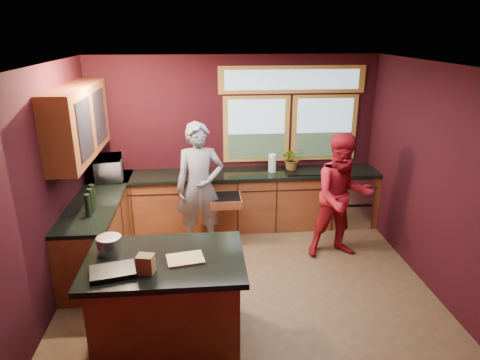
{
  "coord_description": "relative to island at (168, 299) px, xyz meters",
  "views": [
    {
      "loc": [
        -0.52,
        -4.63,
        3.06
      ],
      "look_at": [
        -0.06,
        0.4,
        1.27
      ],
      "focal_mm": 32.0,
      "sensor_mm": 36.0,
      "label": 1
    }
  ],
  "objects": [
    {
      "name": "floor",
      "position": [
        0.91,
        0.9,
        -0.48
      ],
      "size": [
        4.5,
        4.5,
        0.0
      ],
      "primitive_type": "plane",
      "color": "brown",
      "rests_on": "ground"
    },
    {
      "name": "room_shell",
      "position": [
        0.32,
        1.23,
        1.32
      ],
      "size": [
        4.52,
        4.02,
        2.71
      ],
      "color": "black",
      "rests_on": "ground"
    },
    {
      "name": "back_counter",
      "position": [
        1.11,
        2.6,
        -0.01
      ],
      "size": [
        4.5,
        0.64,
        0.93
      ],
      "color": "#612917",
      "rests_on": "floor"
    },
    {
      "name": "left_counter",
      "position": [
        -1.03,
        1.75,
        -0.01
      ],
      "size": [
        0.64,
        2.3,
        0.93
      ],
      "color": "#612917",
      "rests_on": "floor"
    },
    {
      "name": "island",
      "position": [
        0.0,
        0.0,
        0.0
      ],
      "size": [
        1.55,
        1.05,
        0.95
      ],
      "color": "#612917",
      "rests_on": "floor"
    },
    {
      "name": "person_grey",
      "position": [
        0.34,
        1.98,
        0.46
      ],
      "size": [
        0.71,
        0.49,
        1.87
      ],
      "primitive_type": "imported",
      "rotation": [
        0.0,
        0.0,
        0.06
      ],
      "color": "slate",
      "rests_on": "floor"
    },
    {
      "name": "person_red",
      "position": [
        2.29,
        1.56,
        0.41
      ],
      "size": [
        0.9,
        0.72,
        1.78
      ],
      "primitive_type": "imported",
      "rotation": [
        0.0,
        0.0,
        0.06
      ],
      "color": "maroon",
      "rests_on": "floor"
    },
    {
      "name": "microwave",
      "position": [
        -1.01,
        2.51,
        0.61
      ],
      "size": [
        0.49,
        0.65,
        0.33
      ],
      "primitive_type": "imported",
      "rotation": [
        0.0,
        0.0,
        1.73
      ],
      "color": "#999999",
      "rests_on": "left_counter"
    },
    {
      "name": "potted_plant",
      "position": [
        1.82,
        2.65,
        0.64
      ],
      "size": [
        0.34,
        0.29,
        0.38
      ],
      "primitive_type": "imported",
      "color": "#999999",
      "rests_on": "back_counter"
    },
    {
      "name": "paper_towel",
      "position": [
        1.48,
        2.6,
        0.59
      ],
      "size": [
        0.12,
        0.12,
        0.28
      ],
      "primitive_type": "cylinder",
      "color": "white",
      "rests_on": "back_counter"
    },
    {
      "name": "cutting_board",
      "position": [
        0.2,
        -0.05,
        0.48
      ],
      "size": [
        0.39,
        0.31,
        0.02
      ],
      "primitive_type": "cube",
      "rotation": [
        0.0,
        0.0,
        0.18
      ],
      "color": "tan",
      "rests_on": "island"
    },
    {
      "name": "stock_pot",
      "position": [
        -0.55,
        0.15,
        0.56
      ],
      "size": [
        0.24,
        0.24,
        0.18
      ],
      "primitive_type": "cylinder",
      "color": "#BBBCC1",
      "rests_on": "island"
    },
    {
      "name": "paper_bag",
      "position": [
        -0.15,
        -0.25,
        0.56
      ],
      "size": [
        0.17,
        0.15,
        0.18
      ],
      "primitive_type": "cube",
      "rotation": [
        0.0,
        0.0,
        -0.21
      ],
      "color": "brown",
      "rests_on": "island"
    },
    {
      "name": "black_tray",
      "position": [
        -0.45,
        -0.25,
        0.49
      ],
      "size": [
        0.45,
        0.36,
        0.05
      ],
      "primitive_type": "cube",
      "rotation": [
        0.0,
        0.0,
        0.23
      ],
      "color": "black",
      "rests_on": "island"
    }
  ]
}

